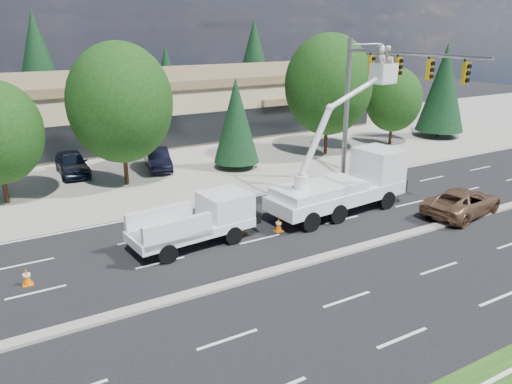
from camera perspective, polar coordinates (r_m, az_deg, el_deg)
ground at (r=21.59m, az=4.83°, el=-8.39°), size 140.00×140.00×0.00m
concrete_apron at (r=38.64m, az=-12.32°, el=3.49°), size 140.00×22.00×0.01m
road_median at (r=21.56m, az=4.84°, el=-8.25°), size 120.00×0.55×0.12m
strip_mall at (r=47.51m, az=-16.40°, el=9.42°), size 50.40×15.40×5.50m
tree_front_d at (r=32.08m, az=-15.26°, el=9.79°), size 6.44×6.44×8.93m
tree_front_e at (r=35.26m, az=-2.30°, el=8.17°), size 3.23×3.23×6.37m
tree_front_f at (r=39.30m, az=8.26°, el=12.04°), size 6.70×6.70×9.29m
tree_front_g at (r=44.14m, az=15.45°, el=10.16°), size 4.71×4.71×6.53m
tree_front_h at (r=48.49m, az=20.64°, el=11.11°), size 4.22×4.22×8.31m
tree_back_b at (r=58.24m, az=-23.65°, el=13.44°), size 5.77×5.77×11.37m
tree_back_c at (r=61.71m, az=-10.16°, el=12.93°), size 3.81×3.81×7.51m
tree_back_d at (r=66.67m, az=-0.21°, el=15.03°), size 5.37×5.37×10.58m
signal_mast at (r=31.30m, az=13.07°, el=11.29°), size 2.76×10.16×9.00m
utility_pickup at (r=23.41m, az=-6.43°, el=-3.77°), size 5.97×2.72×2.22m
bucket_truck at (r=27.67m, az=10.67°, el=1.79°), size 8.83×3.29×8.73m
traffic_cone_a at (r=21.87m, az=-24.72°, el=-8.80°), size 0.40×0.40×0.70m
traffic_cone_b at (r=24.51m, az=-1.89°, el=-4.06°), size 0.40×0.40×0.70m
traffic_cone_c at (r=24.82m, az=2.60°, el=-3.77°), size 0.40×0.40×0.70m
minivan at (r=29.07m, az=22.53°, el=-1.05°), size 5.49×3.24×1.43m
parked_car_west at (r=36.34m, az=-20.29°, el=3.11°), size 2.08×4.79×1.61m
parked_car_east at (r=36.17m, az=-11.15°, el=3.71°), size 2.36×4.57×1.43m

